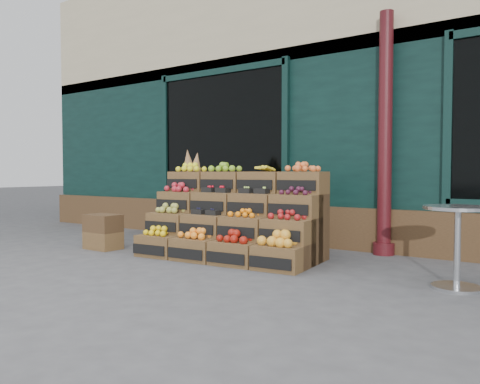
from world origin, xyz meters
The scene contains 6 objects.
ground centered at (0.00, 0.00, 0.00)m, with size 60.00×60.00×0.00m, color #48484A.
shop_facade centered at (0.00, 5.11, 2.40)m, with size 12.00×6.24×4.80m.
crate_display centered at (-0.37, 0.80, 0.44)m, with size 2.36×1.28×1.43m.
spare_crates centered at (-2.25, 0.23, 0.25)m, with size 0.50×0.35×0.50m.
bistro_table centered at (2.34, 0.60, 0.49)m, with size 0.62×0.62×0.78m.
shopkeeper centered at (-1.23, 2.84, 0.99)m, with size 0.72×0.47×1.98m, color #1E692D.
Camera 1 is at (3.12, -4.14, 1.10)m, focal length 35.00 mm.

